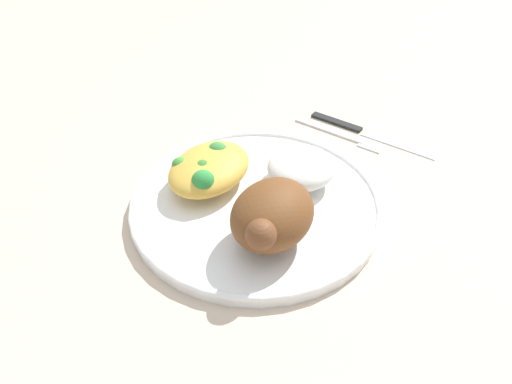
% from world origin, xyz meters
% --- Properties ---
extents(ground_plane, '(2.00, 2.00, 0.00)m').
position_xyz_m(ground_plane, '(0.00, 0.00, 0.00)').
color(ground_plane, beige).
extents(plate, '(0.30, 0.30, 0.02)m').
position_xyz_m(plate, '(0.00, 0.00, 0.01)').
color(plate, white).
rests_on(plate, ground_plane).
extents(roasted_chicken, '(0.11, 0.08, 0.07)m').
position_xyz_m(roasted_chicken, '(0.05, 0.05, 0.05)').
color(roasted_chicken, brown).
rests_on(roasted_chicken, plate).
extents(rice_pile, '(0.09, 0.08, 0.04)m').
position_xyz_m(rice_pile, '(-0.06, 0.03, 0.03)').
color(rice_pile, silver).
rests_on(rice_pile, plate).
extents(mac_cheese_with_broccoli, '(0.12, 0.09, 0.04)m').
position_xyz_m(mac_cheese_with_broccoli, '(0.00, -0.07, 0.04)').
color(mac_cheese_with_broccoli, gold).
rests_on(mac_cheese_with_broccoli, plate).
extents(fork, '(0.02, 0.14, 0.01)m').
position_xyz_m(fork, '(-0.20, 0.02, 0.00)').
color(fork, silver).
rests_on(fork, ground_plane).
extents(knife, '(0.03, 0.19, 0.01)m').
position_xyz_m(knife, '(-0.23, 0.04, 0.00)').
color(knife, black).
rests_on(knife, ground_plane).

